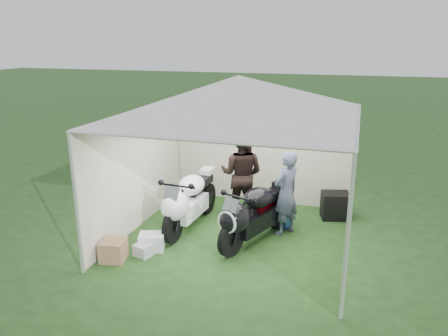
{
  "coord_description": "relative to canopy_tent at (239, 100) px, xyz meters",
  "views": [
    {
      "loc": [
        2.0,
        -7.27,
        3.59
      ],
      "look_at": [
        -0.36,
        0.35,
        1.22
      ],
      "focal_mm": 35.0,
      "sensor_mm": 36.0,
      "label": 1
    }
  ],
  "objects": [
    {
      "name": "person_dark_jacket",
      "position": [
        -0.17,
        0.93,
        -1.64
      ],
      "size": [
        0.93,
        0.74,
        1.87
      ],
      "primitive_type": "imported",
      "rotation": [
        0.0,
        0.0,
        3.11
      ],
      "color": "black",
      "rests_on": "ground"
    },
    {
      "name": "motorcycle_black",
      "position": [
        0.34,
        -0.19,
        -1.99
      ],
      "size": [
        1.04,
        2.04,
        1.05
      ],
      "rotation": [
        0.0,
        0.0,
        -0.37
      ],
      "color": "black",
      "rests_on": "ground"
    },
    {
      "name": "crate_2",
      "position": [
        -1.34,
        -1.24,
        -2.47
      ],
      "size": [
        0.34,
        0.31,
        0.21
      ],
      "primitive_type": "cube",
      "rotation": [
        0.0,
        0.0,
        -0.3
      ],
      "color": "#B6BABF",
      "rests_on": "ground"
    },
    {
      "name": "person_blue_jacket",
      "position": [
        0.83,
        0.4,
        -1.76
      ],
      "size": [
        0.65,
        0.71,
        1.62
      ],
      "primitive_type": "imported",
      "rotation": [
        0.0,
        0.0,
        -2.15
      ],
      "color": "#525877",
      "rests_on": "ground"
    },
    {
      "name": "crate_1",
      "position": [
        -1.75,
        -1.51,
        -2.4
      ],
      "size": [
        0.45,
        0.45,
        0.35
      ],
      "primitive_type": "cube",
      "rotation": [
        0.0,
        0.0,
        0.17
      ],
      "color": "#926D4D",
      "rests_on": "ground"
    },
    {
      "name": "motorcycle_white",
      "position": [
        -1.01,
        0.05,
        -1.98
      ],
      "size": [
        0.58,
        2.19,
        1.08
      ],
      "rotation": [
        0.0,
        0.0,
        -0.07
      ],
      "color": "black",
      "rests_on": "ground"
    },
    {
      "name": "ground",
      "position": [
        0.0,
        -0.03,
        -2.58
      ],
      "size": [
        80.0,
        80.0,
        0.0
      ],
      "primitive_type": "plane",
      "color": "#204018",
      "rests_on": "ground"
    },
    {
      "name": "crate_0",
      "position": [
        -1.3,
        -0.97,
        -2.43
      ],
      "size": [
        0.52,
        0.46,
        0.29
      ],
      "primitive_type": "cube",
      "rotation": [
        0.0,
        0.0,
        0.33
      ],
      "color": "silver",
      "rests_on": "ground"
    },
    {
      "name": "canopy_tent",
      "position": [
        0.0,
        0.0,
        0.0
      ],
      "size": [
        5.66,
        5.66,
        3.0
      ],
      "color": "silver",
      "rests_on": "ground"
    },
    {
      "name": "equipment_box",
      "position": [
        1.7,
        1.45,
        -2.3
      ],
      "size": [
        0.64,
        0.56,
        0.55
      ],
      "primitive_type": "cube",
      "rotation": [
        0.0,
        0.0,
        0.25
      ],
      "color": "black",
      "rests_on": "ground"
    },
    {
      "name": "paddock_stand",
      "position": [
        0.69,
        0.71,
        -2.42
      ],
      "size": [
        0.47,
        0.39,
        0.31
      ],
      "primitive_type": "cube",
      "rotation": [
        0.0,
        0.0,
        -0.37
      ],
      "color": "blue",
      "rests_on": "ground"
    }
  ]
}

